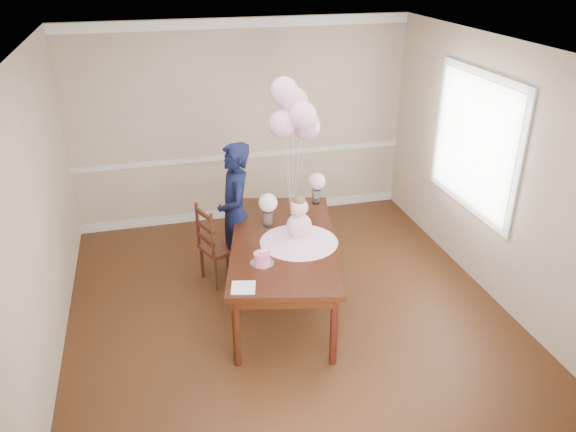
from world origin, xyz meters
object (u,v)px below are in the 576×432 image
Objects in this scene: dining_table_top at (283,242)px; woman at (236,214)px; dining_chair_seat at (221,247)px; birthday_cake at (262,258)px.

woman is (-0.39, 0.63, 0.06)m from dining_table_top.
dining_table_top is at bearing 33.01° from woman.
dining_table_top is 0.93m from dining_chair_seat.
woman reaches higher than dining_table_top.
birthday_cake is 0.38× the size of dining_chair_seat.
dining_table_top is at bearing -70.57° from dining_chair_seat.
birthday_cake is 1.17m from dining_chair_seat.
woman is at bearing 134.47° from dining_table_top.
birthday_cake reaches higher than dining_table_top.
birthday_cake is 0.10× the size of woman.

